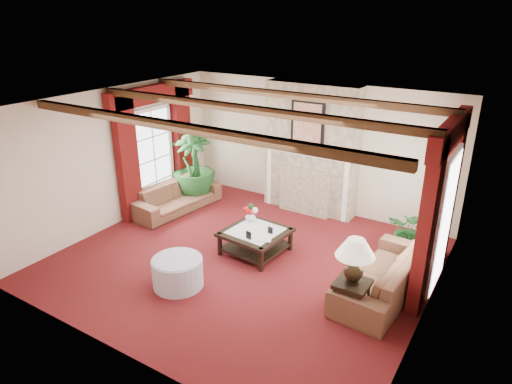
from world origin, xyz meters
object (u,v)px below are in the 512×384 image
Objects in this scene: potted_palm at (195,181)px; ottoman at (178,272)px; sofa_left at (176,193)px; sofa_right at (384,268)px; coffee_table at (255,241)px; side_table at (351,299)px.

ottoman is (1.95, -2.85, -0.24)m from potted_palm.
sofa_right reaches higher than sofa_left.
coffee_table is at bearing -86.70° from sofa_right.
potted_palm is 2.77m from coffee_table.
sofa_left is 2.96m from ottoman.
potted_palm is at bearing 156.53° from coffee_table.
potted_palm is 1.66× the size of coffee_table.
potted_palm is (0.00, 0.63, 0.07)m from sofa_left.
side_table is at bearing 15.54° from ottoman.
sofa_right is (4.74, -0.71, 0.03)m from sofa_left.
sofa_left is 1.21× the size of potted_palm.
sofa_left is at bearing 131.36° from ottoman.
ottoman is (-0.47, -1.53, 0.02)m from coffee_table.
ottoman is at bearing -102.29° from coffee_table.
side_table is at bearing -25.24° from potted_palm.
sofa_right is at bearing -91.74° from sofa_left.
sofa_left is at bearing 161.60° from side_table.
potted_palm reaches higher than side_table.
sofa_right is at bearing -15.82° from potted_palm.
ottoman is at bearing -164.46° from side_table.
side_table is (4.52, -2.13, -0.20)m from potted_palm.
sofa_left is at bearing -90.03° from potted_palm.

